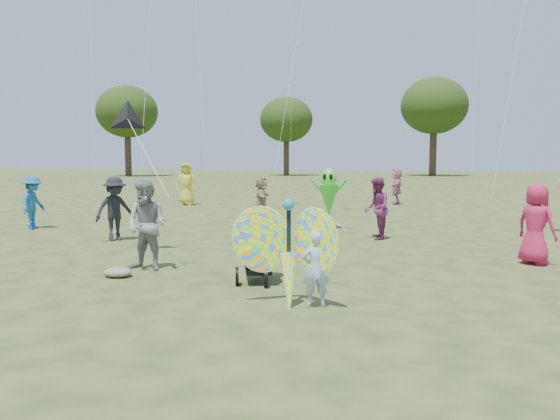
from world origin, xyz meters
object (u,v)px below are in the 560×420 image
object	(u,v)px
crowd_e	(377,208)
crowd_j	(397,186)
crowd_b	(115,209)
crowd_d	(262,198)
crowd_a	(536,224)
jogging_stroller	(259,244)
child_girl	(316,269)
crowd_g	(186,184)
crowd_i	(33,203)
alien_kite	(329,195)
adult_man	(147,225)
butterfly_kite	(289,253)

from	to	relation	value
crowd_e	crowd_j	xyz separation A→B (m)	(-0.26, 10.61, 0.02)
crowd_j	crowd_b	bearing A→B (deg)	-28.44
crowd_b	crowd_d	size ratio (longest dim) A/B	1.11
crowd_a	crowd_b	distance (m)	9.43
crowd_j	jogging_stroller	xyz separation A→B (m)	(-1.11, -15.84, -0.18)
crowd_b	crowd_a	bearing A→B (deg)	-59.15
crowd_b	jogging_stroller	world-z (taller)	crowd_b
child_girl	jogging_stroller	size ratio (longest dim) A/B	0.93
crowd_g	crowd_e	bearing A→B (deg)	-54.22
crowd_a	crowd_b	size ratio (longest dim) A/B	0.99
child_girl	crowd_g	size ratio (longest dim) A/B	0.57
crowd_i	alien_kite	bearing A→B (deg)	-83.73
crowd_a	crowd_j	distance (m)	13.49
crowd_j	crowd_g	bearing A→B (deg)	-75.20
adult_man	alien_kite	world-z (taller)	alien_kite
child_girl	crowd_a	bearing A→B (deg)	-153.47
crowd_d	child_girl	bearing A→B (deg)	-170.77
crowd_a	alien_kite	size ratio (longest dim) A/B	0.89
crowd_b	crowd_d	xyz separation A→B (m)	(2.00, 5.48, -0.08)
crowd_j	jogging_stroller	distance (m)	15.88
crowd_i	butterfly_kite	xyz separation A→B (m)	(9.19, -5.86, -0.03)
crowd_d	alien_kite	xyz separation A→B (m)	(2.62, -1.85, 0.26)
crowd_e	crowd_j	world-z (taller)	crowd_j
butterfly_kite	alien_kite	size ratio (longest dim) A/B	1.00
adult_man	crowd_i	world-z (taller)	adult_man
child_girl	crowd_d	size ratio (longest dim) A/B	0.74
crowd_b	crowd_g	size ratio (longest dim) A/B	0.85
adult_man	crowd_d	bearing A→B (deg)	98.25
jogging_stroller	crowd_g	bearing A→B (deg)	98.87
adult_man	crowd_b	distance (m)	3.87
child_girl	crowd_a	xyz separation A→B (m)	(3.40, 4.11, 0.25)
jogging_stroller	adult_man	bearing A→B (deg)	151.06
crowd_i	alien_kite	world-z (taller)	alien_kite
crowd_b	crowd_d	world-z (taller)	crowd_b
crowd_a	jogging_stroller	bearing A→B (deg)	71.96
child_girl	butterfly_kite	size ratio (longest dim) A/B	0.60
crowd_d	crowd_e	distance (m)	5.41
crowd_e	alien_kite	xyz separation A→B (m)	(-1.53, 1.62, 0.20)
crowd_j	alien_kite	xyz separation A→B (m)	(-1.26, -8.99, 0.18)
adult_man	crowd_e	xyz separation A→B (m)	(3.61, 4.93, -0.05)
crowd_d	crowd_j	bearing A→B (deg)	-41.23
crowd_b	alien_kite	bearing A→B (deg)	-18.65
crowd_a	alien_kite	distance (m)	6.26
crowd_a	crowd_e	bearing A→B (deg)	4.32
crowd_b	crowd_i	xyz separation A→B (m)	(-3.55, 1.33, -0.03)
crowd_d	crowd_i	world-z (taller)	crowd_i
crowd_b	crowd_j	bearing A→B (deg)	8.23
crowd_a	butterfly_kite	distance (m)	5.60
crowd_a	butterfly_kite	world-z (taller)	crowd_a
crowd_a	crowd_i	world-z (taller)	crowd_a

